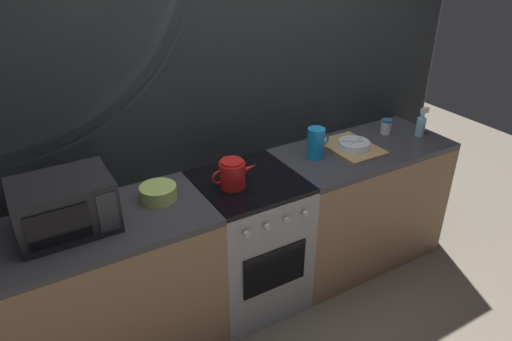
{
  "coord_description": "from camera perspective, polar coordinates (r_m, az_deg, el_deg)",
  "views": [
    {
      "loc": [
        -1.18,
        -2.08,
        2.25
      ],
      "look_at": [
        0.05,
        0.0,
        0.95
      ],
      "focal_mm": 32.84,
      "sensor_mm": 36.0,
      "label": 1
    }
  ],
  "objects": [
    {
      "name": "stove_unit",
      "position": [
        2.99,
        -0.85,
        -8.72
      ],
      "size": [
        0.6,
        0.63,
        0.9
      ],
      "color": "#9E9EA3",
      "rests_on": "ground_plane"
    },
    {
      "name": "counter_right",
      "position": [
        3.45,
        12.27,
        -3.93
      ],
      "size": [
        1.2,
        0.6,
        0.9
      ],
      "color": "#997251",
      "rests_on": "ground_plane"
    },
    {
      "name": "back_wall",
      "position": [
        2.88,
        -4.19,
        6.78
      ],
      "size": [
        3.6,
        0.05,
        2.4
      ],
      "color": "gray",
      "rests_on": "ground_plane"
    },
    {
      "name": "spice_jar",
      "position": [
        3.46,
        15.58,
        5.18
      ],
      "size": [
        0.08,
        0.08,
        0.1
      ],
      "color": "silver",
      "rests_on": "counter_right"
    },
    {
      "name": "mixing_bowl",
      "position": [
        2.6,
        -11.81,
        -2.66
      ],
      "size": [
        0.2,
        0.2,
        0.08
      ],
      "primitive_type": "cylinder",
      "color": "#B7D166",
      "rests_on": "counter_left"
    },
    {
      "name": "pitcher",
      "position": [
        2.99,
        7.31,
        3.34
      ],
      "size": [
        0.16,
        0.11,
        0.2
      ],
      "color": "#198CD8",
      "rests_on": "counter_right"
    },
    {
      "name": "ground_plane",
      "position": [
        3.28,
        -0.81,
        -14.99
      ],
      "size": [
        8.0,
        8.0,
        0.0
      ],
      "primitive_type": "plane",
      "color": "#6B6054"
    },
    {
      "name": "spray_bottle",
      "position": [
        3.49,
        19.46,
        5.26
      ],
      "size": [
        0.08,
        0.06,
        0.2
      ],
      "color": "#8CCCE5",
      "rests_on": "counter_right"
    },
    {
      "name": "counter_left",
      "position": [
        2.77,
        -17.79,
        -14.0
      ],
      "size": [
        1.2,
        0.6,
        0.9
      ],
      "color": "#997251",
      "rests_on": "ground_plane"
    },
    {
      "name": "dish_pile",
      "position": [
        3.17,
        11.67,
        2.93
      ],
      "size": [
        0.3,
        0.4,
        0.07
      ],
      "color": "tan",
      "rests_on": "counter_right"
    },
    {
      "name": "kettle",
      "position": [
        2.65,
        -2.9,
        -0.4
      ],
      "size": [
        0.28,
        0.15,
        0.17
      ],
      "color": "red",
      "rests_on": "stove_unit"
    },
    {
      "name": "microwave",
      "position": [
        2.44,
        -22.32,
        -3.97
      ],
      "size": [
        0.46,
        0.35,
        0.27
      ],
      "color": "black",
      "rests_on": "counter_left"
    }
  ]
}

